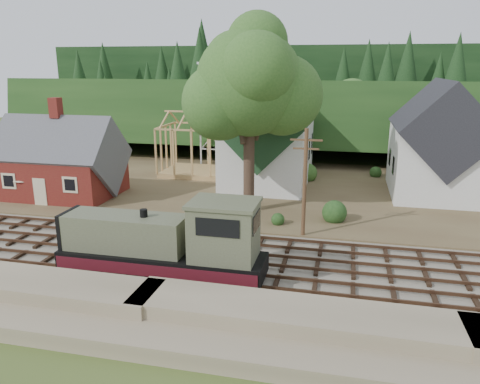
% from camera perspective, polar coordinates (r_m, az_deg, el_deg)
% --- Properties ---
extents(ground, '(140.00, 140.00, 0.00)m').
position_cam_1_polar(ground, '(30.94, -6.47, -8.02)').
color(ground, '#384C1E').
rests_on(ground, ground).
extents(embankment, '(64.00, 5.00, 1.60)m').
position_cam_1_polar(embankment, '(23.99, -13.40, -15.76)').
color(embankment, '#7F7259').
rests_on(embankment, ground).
extents(railroad_bed, '(64.00, 11.00, 0.16)m').
position_cam_1_polar(railroad_bed, '(30.91, -6.47, -7.88)').
color(railroad_bed, '#726B5B').
rests_on(railroad_bed, ground).
extents(village_flat, '(64.00, 26.00, 0.30)m').
position_cam_1_polar(village_flat, '(47.33, 0.69, 0.59)').
color(village_flat, brown).
rests_on(village_flat, ground).
extents(hillside, '(70.00, 28.96, 12.74)m').
position_cam_1_polar(hillside, '(70.47, 4.85, 5.33)').
color(hillside, '#1E3F19').
rests_on(hillside, ground).
extents(ridge, '(80.00, 20.00, 12.00)m').
position_cam_1_polar(ridge, '(86.15, 6.38, 7.13)').
color(ridge, black).
rests_on(ridge, ground).
extents(depot, '(10.80, 7.41, 9.00)m').
position_cam_1_polar(depot, '(46.51, -20.93, 3.18)').
color(depot, maroon).
rests_on(depot, village_flat).
extents(church, '(8.40, 15.17, 13.00)m').
position_cam_1_polar(church, '(47.56, 3.51, 6.82)').
color(church, silver).
rests_on(church, village_flat).
extents(farmhouse, '(8.40, 10.80, 10.60)m').
position_cam_1_polar(farmhouse, '(47.06, 23.03, 5.15)').
color(farmhouse, silver).
rests_on(farmhouse, village_flat).
extents(timber_frame, '(8.20, 6.20, 6.99)m').
position_cam_1_polar(timber_frame, '(51.96, -4.86, 5.39)').
color(timber_frame, tan).
rests_on(timber_frame, village_flat).
extents(lattice_tower, '(3.20, 3.20, 12.12)m').
position_cam_1_polar(lattice_tower, '(56.96, -3.15, 13.15)').
color(lattice_tower, silver).
rests_on(lattice_tower, village_flat).
extents(big_tree, '(10.90, 8.40, 14.70)m').
position_cam_1_polar(big_tree, '(37.61, 1.43, 12.30)').
color(big_tree, '#38281E').
rests_on(big_tree, village_flat).
extents(telegraph_pole_near, '(2.20, 0.28, 8.00)m').
position_cam_1_polar(telegraph_pole_near, '(33.02, 7.90, 1.23)').
color(telegraph_pole_near, '#4C331E').
rests_on(telegraph_pole_near, ground).
extents(locomotive, '(12.00, 3.00, 4.80)m').
position_cam_1_polar(locomotive, '(27.54, -8.67, -6.35)').
color(locomotive, black).
rests_on(locomotive, railroad_bed).
extents(car_blue, '(3.21, 3.53, 1.16)m').
position_cam_1_polar(car_blue, '(45.68, -16.85, 0.32)').
color(car_blue, '#638FD6').
rests_on(car_blue, village_flat).
extents(car_green, '(3.69, 2.03, 1.15)m').
position_cam_1_polar(car_green, '(48.82, -26.90, 0.23)').
color(car_green, '#7FB47D').
rests_on(car_green, village_flat).
extents(patio_set, '(2.22, 2.22, 2.47)m').
position_cam_1_polar(patio_set, '(45.84, -24.77, 1.56)').
color(patio_set, silver).
rests_on(patio_set, village_flat).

